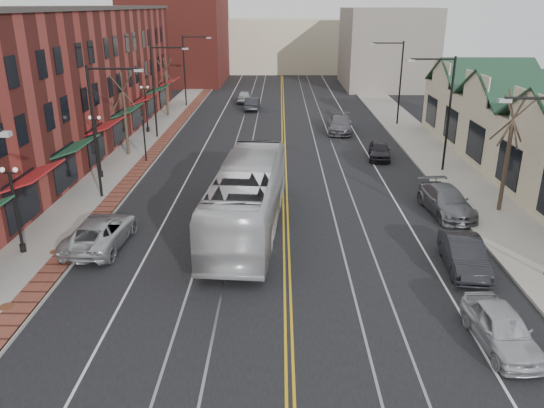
{
  "coord_description": "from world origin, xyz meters",
  "views": [
    {
      "loc": [
        -0.38,
        -15.1,
        11.39
      ],
      "look_at": [
        -0.73,
        9.83,
        2.0
      ],
      "focal_mm": 35.0,
      "sensor_mm": 36.0,
      "label": 1
    }
  ],
  "objects_px": {
    "parked_car_c": "(446,201)",
    "parked_car_a": "(502,328)",
    "transit_bus": "(248,197)",
    "parked_suv": "(100,232)",
    "parked_car_d": "(379,150)",
    "parked_car_b": "(464,255)"
  },
  "relations": [
    {
      "from": "parked_suv",
      "to": "parked_car_c",
      "type": "height_order",
      "value": "parked_car_c"
    },
    {
      "from": "parked_car_a",
      "to": "parked_car_d",
      "type": "relative_size",
      "value": 1.04
    },
    {
      "from": "parked_car_a",
      "to": "parked_car_c",
      "type": "bearing_deg",
      "value": 78.26
    },
    {
      "from": "transit_bus",
      "to": "parked_car_c",
      "type": "relative_size",
      "value": 2.53
    },
    {
      "from": "transit_bus",
      "to": "parked_car_a",
      "type": "relative_size",
      "value": 3.17
    },
    {
      "from": "transit_bus",
      "to": "parked_car_a",
      "type": "height_order",
      "value": "transit_bus"
    },
    {
      "from": "parked_suv",
      "to": "parked_car_b",
      "type": "bearing_deg",
      "value": 175.06
    },
    {
      "from": "parked_suv",
      "to": "parked_car_d",
      "type": "distance_m",
      "value": 23.51
    },
    {
      "from": "parked_car_c",
      "to": "transit_bus",
      "type": "bearing_deg",
      "value": -172.78
    },
    {
      "from": "parked_car_a",
      "to": "parked_car_d",
      "type": "distance_m",
      "value": 24.53
    },
    {
      "from": "transit_bus",
      "to": "parked_car_b",
      "type": "distance_m",
      "value": 11.09
    },
    {
      "from": "parked_suv",
      "to": "parked_car_a",
      "type": "xyz_separation_m",
      "value": [
        16.8,
        -8.08,
        -0.05
      ]
    },
    {
      "from": "transit_bus",
      "to": "parked_suv",
      "type": "relative_size",
      "value": 2.42
    },
    {
      "from": "parked_car_b",
      "to": "parked_car_d",
      "type": "relative_size",
      "value": 1.11
    },
    {
      "from": "parked_car_d",
      "to": "parked_suv",
      "type": "bearing_deg",
      "value": -127.79
    },
    {
      "from": "parked_car_b",
      "to": "parked_car_c",
      "type": "bearing_deg",
      "value": 84.92
    },
    {
      "from": "parked_car_c",
      "to": "parked_car_a",
      "type": "bearing_deg",
      "value": -103.44
    },
    {
      "from": "transit_bus",
      "to": "parked_car_b",
      "type": "height_order",
      "value": "transit_bus"
    },
    {
      "from": "parked_car_c",
      "to": "parked_car_b",
      "type": "bearing_deg",
      "value": -105.5
    },
    {
      "from": "parked_car_a",
      "to": "parked_car_c",
      "type": "xyz_separation_m",
      "value": [
        1.8,
        12.82,
        0.05
      ]
    },
    {
      "from": "parked_car_b",
      "to": "parked_car_d",
      "type": "xyz_separation_m",
      "value": [
        -0.56,
        18.71,
        -0.05
      ]
    },
    {
      "from": "parked_car_a",
      "to": "parked_car_b",
      "type": "height_order",
      "value": "parked_car_b"
    }
  ]
}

